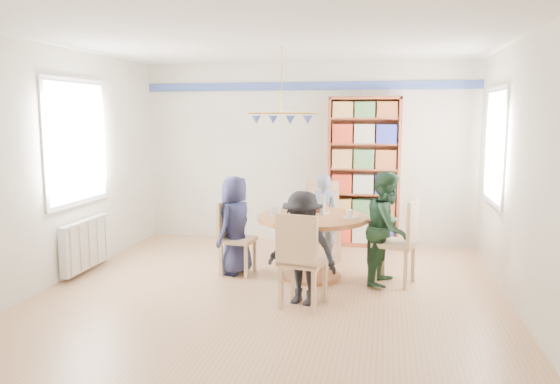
% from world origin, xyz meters
% --- Properties ---
extents(ground, '(5.00, 5.00, 0.00)m').
position_xyz_m(ground, '(0.00, 0.00, 0.00)').
color(ground, tan).
extents(room_shell, '(5.00, 5.00, 5.00)m').
position_xyz_m(room_shell, '(-0.26, 0.87, 1.65)').
color(room_shell, white).
rests_on(room_shell, ground).
extents(radiator, '(0.12, 1.00, 0.60)m').
position_xyz_m(radiator, '(-2.42, 0.30, 0.35)').
color(radiator, silver).
rests_on(radiator, ground).
extents(dining_table, '(1.30, 1.30, 0.75)m').
position_xyz_m(dining_table, '(0.35, 0.58, 0.56)').
color(dining_table, '#966131').
rests_on(dining_table, ground).
extents(chair_left, '(0.43, 0.43, 0.89)m').
position_xyz_m(chair_left, '(-0.63, 0.59, 0.49)').
color(chair_left, tan).
rests_on(chair_left, ground).
extents(chair_right, '(0.54, 0.54, 0.99)m').
position_xyz_m(chair_right, '(1.39, 0.53, 0.54)').
color(chair_right, tan).
rests_on(chair_right, ground).
extents(chair_far, '(0.55, 0.55, 1.03)m').
position_xyz_m(chair_far, '(0.37, 1.58, 0.57)').
color(chair_far, tan).
rests_on(chair_far, ground).
extents(chair_near, '(0.51, 0.51, 0.97)m').
position_xyz_m(chair_near, '(0.38, -0.47, 0.54)').
color(chair_near, tan).
rests_on(chair_near, ground).
extents(person_left, '(0.52, 0.67, 1.20)m').
position_xyz_m(person_left, '(-0.59, 0.59, 0.60)').
color(person_left, '#1B1E3B').
rests_on(person_left, ground).
extents(person_right, '(0.62, 0.73, 1.30)m').
position_xyz_m(person_right, '(1.22, 0.54, 0.65)').
color(person_right, '#193320').
rests_on(person_right, ground).
extents(person_far, '(0.44, 0.31, 1.15)m').
position_xyz_m(person_far, '(0.38, 1.52, 0.58)').
color(person_far, gray).
rests_on(person_far, ground).
extents(person_near, '(0.85, 0.63, 1.17)m').
position_xyz_m(person_near, '(0.38, -0.33, 0.58)').
color(person_near, black).
rests_on(person_near, ground).
extents(bookshelf, '(1.04, 0.31, 2.19)m').
position_xyz_m(bookshelf, '(0.87, 2.34, 1.08)').
color(bookshelf, maroon).
rests_on(bookshelf, ground).
extents(tableware, '(1.05, 1.05, 0.28)m').
position_xyz_m(tableware, '(0.33, 0.61, 0.81)').
color(tableware, white).
rests_on(tableware, dining_table).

